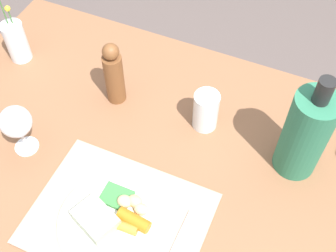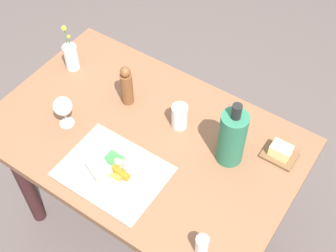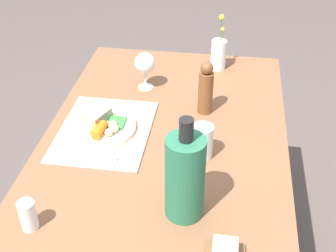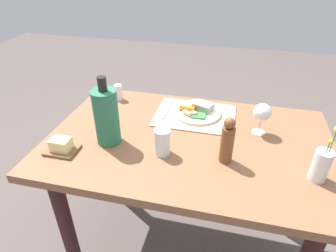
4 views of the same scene
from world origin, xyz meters
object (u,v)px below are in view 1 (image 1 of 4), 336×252
at_px(fork, 54,198).
at_px(cooler_bottle, 306,134).
at_px(dining_table, 155,173).
at_px(flower_vase, 16,40).
at_px(water_tumbler, 206,112).
at_px(wine_glass, 16,123).
at_px(pepper_mill, 114,74).
at_px(knife, 175,251).
at_px(dinner_plate, 113,220).

relative_size(fork, cooler_bottle, 0.71).
relative_size(dining_table, flower_vase, 5.42).
xyz_separation_m(flower_vase, water_tumbler, (0.59, -0.02, -0.02)).
height_order(dining_table, fork, fork).
distance_m(fork, wine_glass, 0.20).
height_order(dining_table, pepper_mill, pepper_mill).
bearing_deg(wine_glass, cooler_bottle, 19.46).
relative_size(flower_vase, wine_glass, 1.57).
distance_m(fork, pepper_mill, 0.35).
xyz_separation_m(fork, knife, (0.31, -0.00, 0.00)).
height_order(fork, knife, same).
xyz_separation_m(water_tumbler, cooler_bottle, (0.25, -0.03, 0.08)).
height_order(dinner_plate, wine_glass, wine_glass).
bearing_deg(flower_vase, cooler_bottle, -2.89).
bearing_deg(wine_glass, dinner_plate, -18.08).
height_order(flower_vase, cooler_bottle, cooler_bottle).
distance_m(dinner_plate, knife, 0.16).
height_order(dinner_plate, water_tumbler, water_tumbler).
height_order(knife, wine_glass, wine_glass).
bearing_deg(water_tumbler, dining_table, -124.53).
relative_size(water_tumbler, cooler_bottle, 0.37).
xyz_separation_m(pepper_mill, water_tumbler, (0.26, 0.01, -0.04)).
bearing_deg(knife, fork, -179.59).
height_order(dining_table, water_tumbler, water_tumbler).
distance_m(dinner_plate, water_tumbler, 0.36).
distance_m(dinner_plate, cooler_bottle, 0.48).
distance_m(wine_glass, cooler_bottle, 0.68).
height_order(dinner_plate, flower_vase, flower_vase).
bearing_deg(pepper_mill, dining_table, -35.31).
distance_m(fork, knife, 0.31).
bearing_deg(dining_table, cooler_bottle, 17.09).
height_order(dining_table, cooler_bottle, cooler_bottle).
distance_m(flower_vase, wine_glass, 0.34).
distance_m(dining_table, pepper_mill, 0.30).
bearing_deg(knife, water_tumbler, 101.66).
height_order(dining_table, wine_glass, wine_glass).
xyz_separation_m(knife, wine_glass, (-0.46, 0.10, 0.10)).
height_order(water_tumbler, cooler_bottle, cooler_bottle).
bearing_deg(cooler_bottle, dining_table, -162.91).
height_order(fork, water_tumbler, water_tumbler).
relative_size(dinner_plate, pepper_mill, 1.25).
height_order(knife, water_tumbler, water_tumbler).
bearing_deg(fork, knife, -7.24).
distance_m(dining_table, wine_glass, 0.40).
xyz_separation_m(dining_table, pepper_mill, (-0.17, 0.12, 0.21)).
distance_m(wine_glass, water_tumbler, 0.47).
bearing_deg(pepper_mill, cooler_bottle, -1.68).
height_order(fork, flower_vase, flower_vase).
bearing_deg(water_tumbler, flower_vase, 178.44).
bearing_deg(wine_glass, pepper_mill, 60.67).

